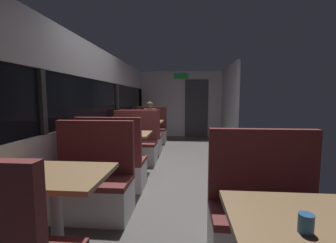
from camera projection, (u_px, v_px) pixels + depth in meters
name	position (u px, v px, depth m)	size (l,w,h in m)	color
ground_plane	(174.00, 177.00, 3.99)	(3.30, 9.20, 0.02)	#514F4C
carriage_window_panel_left	(92.00, 113.00, 4.00)	(0.09, 8.48, 2.30)	#B2B2B7
carriage_end_bulkhead	(183.00, 105.00, 8.02)	(2.90, 0.11, 2.30)	#B2B2B7
carriage_aisle_panel_right	(229.00, 105.00, 6.72)	(0.08, 2.40, 2.30)	#B2B2B7
dining_table_near_window	(55.00, 184.00, 1.93)	(0.90, 0.70, 0.74)	#9E9EA3
bench_near_window_facing_entry	(91.00, 187.00, 2.65)	(0.95, 0.50, 1.10)	silver
dining_table_mid_window	(125.00, 139.00, 4.10)	(0.90, 0.70, 0.74)	#9E9EA3
bench_mid_window_facing_end	(113.00, 167.00, 3.44)	(0.95, 0.50, 1.10)	silver
bench_mid_window_facing_entry	(134.00, 147.00, 4.82)	(0.95, 0.50, 1.10)	silver
dining_table_far_window	(147.00, 124.00, 6.27)	(0.90, 0.70, 0.74)	#9E9EA3
bench_far_window_facing_end	(142.00, 140.00, 5.61)	(0.95, 0.50, 1.10)	silver
bench_far_window_facing_entry	(151.00, 132.00, 6.99)	(0.95, 0.50, 1.10)	silver
dining_table_front_aisle	(316.00, 239.00, 1.18)	(0.90, 0.70, 0.74)	#9E9EA3
bench_front_aisle_facing_entry	(267.00, 222.00, 1.91)	(0.95, 0.50, 1.10)	silver
seated_passenger	(150.00, 125.00, 6.90)	(0.47, 0.55, 1.26)	#26262D
coffee_cup_primary	(121.00, 131.00, 4.07)	(0.07, 0.07, 0.09)	#26598C
coffee_cup_secondary	(306.00, 223.00, 1.06)	(0.07, 0.07, 0.09)	#26598C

